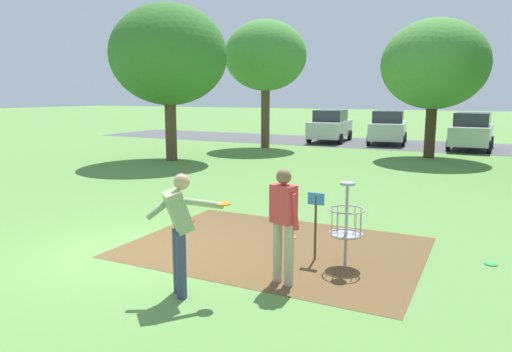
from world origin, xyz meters
name	(u,v)px	position (x,y,z in m)	size (l,w,h in m)	color
ground_plane	(124,253)	(0.00, 0.00, 0.00)	(160.00, 160.00, 0.00)	#5B8942
dirt_tee_pad	(275,247)	(2.26, 1.46, 0.00)	(5.16, 3.77, 0.01)	brown
disc_golf_basket	(343,221)	(3.62, 1.09, 0.75)	(0.98, 0.58, 1.39)	#9E9EA3
player_foreground_watching	(284,220)	(3.05, 0.01, 0.97)	(0.50, 0.44, 1.71)	tan
player_throwing	(180,226)	(1.95, -1.00, 0.99)	(1.06, 0.69, 1.71)	#384260
frisbee_near_basket	(291,237)	(2.30, 2.13, 0.01)	(0.22, 0.22, 0.02)	orange
frisbee_by_tee	(491,264)	(5.80, 2.24, 0.01)	(0.21, 0.21, 0.02)	green
frisbee_mid_grass	(189,221)	(-0.13, 2.20, 0.01)	(0.23, 0.23, 0.02)	red
tree_near_right	(266,56)	(-4.86, 16.07, 4.64)	(4.14, 4.14, 6.43)	brown
tree_mid_center	(434,65)	(3.26, 15.68, 3.99)	(4.46, 4.46, 5.90)	#422D1E
tree_mid_right	(169,55)	(-6.38, 10.04, 4.31)	(4.78, 4.78, 6.36)	brown
parking_lot_strip	(379,144)	(0.00, 20.70, 0.00)	(36.00, 6.00, 0.01)	#4C4C51
parked_car_leftmost	(330,126)	(-2.81, 20.58, 0.92)	(2.22, 4.33, 1.84)	silver
parked_car_center_left	(388,127)	(0.44, 20.91, 0.92)	(2.37, 4.39, 1.84)	silver
parked_car_center_right	(471,131)	(4.74, 19.96, 0.92)	(2.08, 4.25, 1.84)	silver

